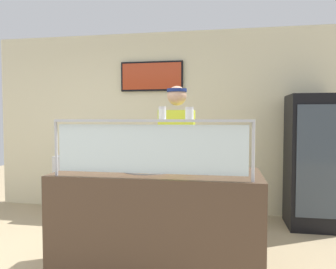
# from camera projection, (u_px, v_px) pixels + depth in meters

# --- Properties ---
(ground_plane) EXTENTS (12.00, 12.00, 0.00)m
(ground_plane) POSITION_uv_depth(u_px,v_px,m) (170.00, 251.00, 3.50)
(ground_plane) COLOR tan
(ground_plane) RESTS_ON ground
(shop_rear_unit) EXTENTS (6.15, 0.13, 2.70)m
(shop_rear_unit) POSITION_uv_depth(u_px,v_px,m) (187.00, 122.00, 4.95)
(shop_rear_unit) COLOR beige
(shop_rear_unit) RESTS_ON ground
(serving_counter) EXTENTS (1.75, 0.78, 0.95)m
(serving_counter) POSITION_uv_depth(u_px,v_px,m) (158.00, 225.00, 2.88)
(serving_counter) COLOR #4C3828
(serving_counter) RESTS_ON ground
(sneeze_guard) EXTENTS (1.57, 0.06, 0.46)m
(sneeze_guard) POSITION_uv_depth(u_px,v_px,m) (149.00, 141.00, 2.51)
(sneeze_guard) COLOR #B2B5BC
(sneeze_guard) RESTS_ON serving_counter
(pizza_tray) EXTENTS (0.41, 0.41, 0.04)m
(pizza_tray) POSITION_uv_depth(u_px,v_px,m) (148.00, 169.00, 2.88)
(pizza_tray) COLOR #9EA0A8
(pizza_tray) RESTS_ON serving_counter
(pizza_server) EXTENTS (0.15, 0.29, 0.01)m
(pizza_server) POSITION_uv_depth(u_px,v_px,m) (146.00, 167.00, 2.86)
(pizza_server) COLOR #ADAFB7
(pizza_server) RESTS_ON pizza_tray
(parmesan_shaker) EXTENTS (0.06, 0.06, 0.10)m
(parmesan_shaker) POSITION_uv_depth(u_px,v_px,m) (162.00, 114.00, 2.49)
(parmesan_shaker) COLOR white
(parmesan_shaker) RESTS_ON sneeze_guard
(pepper_flake_shaker) EXTENTS (0.06, 0.06, 0.09)m
(pepper_flake_shaker) POSITION_uv_depth(u_px,v_px,m) (189.00, 114.00, 2.45)
(pepper_flake_shaker) COLOR white
(pepper_flake_shaker) RESTS_ON sneeze_guard
(worker_figure) EXTENTS (0.41, 0.50, 1.76)m
(worker_figure) POSITION_uv_depth(u_px,v_px,m) (177.00, 156.00, 3.57)
(worker_figure) COLOR #23232D
(worker_figure) RESTS_ON ground
(drink_fridge) EXTENTS (0.60, 0.63, 1.71)m
(drink_fridge) POSITION_uv_depth(u_px,v_px,m) (312.00, 161.00, 4.24)
(drink_fridge) COLOR black
(drink_fridge) RESTS_ON ground
(prep_shelf) EXTENTS (0.70, 0.55, 0.88)m
(prep_shelf) POSITION_uv_depth(u_px,v_px,m) (85.00, 185.00, 4.76)
(prep_shelf) COLOR #B7BABF
(prep_shelf) RESTS_ON ground
(pizza_box_stack) EXTENTS (0.46, 0.44, 0.13)m
(pizza_box_stack) POSITION_uv_depth(u_px,v_px,m) (84.00, 150.00, 4.74)
(pizza_box_stack) COLOR silver
(pizza_box_stack) RESTS_ON prep_shelf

